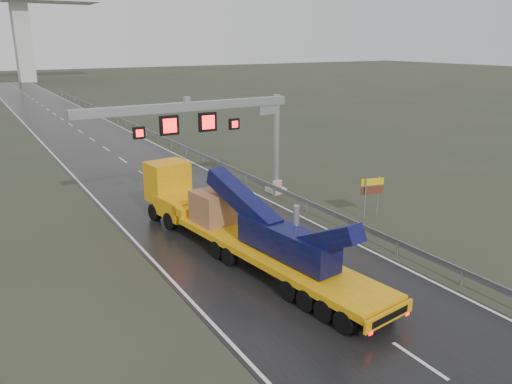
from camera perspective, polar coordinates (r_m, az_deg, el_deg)
ground at (r=20.64m, az=13.88°, el=-15.45°), size 400.00×400.00×0.00m
road at (r=54.68m, az=-16.77°, el=4.75°), size 11.00×200.00×0.02m
guardrail at (r=47.19m, az=-6.54°, el=4.37°), size 0.20×140.00×1.40m
sign_gantry at (r=33.92m, az=-4.50°, el=7.94°), size 14.90×1.20×7.42m
heavy_haul_truck at (r=26.96m, az=-3.31°, el=-3.07°), size 4.91×18.61×4.33m
exit_sign_pair at (r=32.32m, az=13.12°, el=0.25°), size 1.51×0.46×2.65m
striped_barrier at (r=36.65m, az=2.44°, el=0.51°), size 0.69×0.47×1.07m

